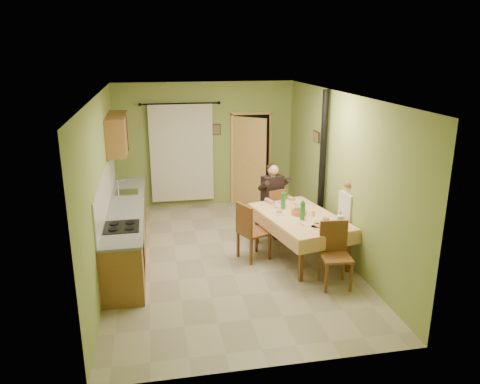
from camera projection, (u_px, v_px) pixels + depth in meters
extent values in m
cube|color=tan|center=(227.00, 257.00, 8.18)|extent=(4.00, 6.00, 0.01)
cube|color=#8CA052|center=(206.00, 145.00, 10.59)|extent=(4.00, 0.04, 2.80)
cube|color=#8CA052|center=(271.00, 256.00, 4.95)|extent=(4.00, 0.04, 2.80)
cube|color=#8CA052|center=(102.00, 187.00, 7.42)|extent=(0.04, 6.00, 2.80)
cube|color=#8CA052|center=(340.00, 174.00, 8.12)|extent=(0.04, 6.00, 2.80)
cube|color=white|center=(226.00, 95.00, 7.36)|extent=(4.00, 6.00, 0.04)
cube|color=#915D2D|center=(127.00, 232.00, 8.13)|extent=(0.60, 3.60, 0.88)
cube|color=gray|center=(125.00, 207.00, 7.99)|extent=(0.64, 3.64, 0.04)
cube|color=white|center=(106.00, 190.00, 7.85)|extent=(0.02, 3.60, 0.66)
cube|color=silver|center=(127.00, 193.00, 8.74)|extent=(0.42, 0.42, 0.03)
cube|color=black|center=(122.00, 227.00, 7.05)|extent=(0.52, 0.56, 0.02)
cube|color=black|center=(144.00, 254.00, 7.24)|extent=(0.01, 0.55, 0.55)
cube|color=#915D2D|center=(118.00, 133.00, 8.88)|extent=(0.35, 1.40, 0.70)
cylinder|color=black|center=(180.00, 104.00, 10.10)|extent=(1.70, 0.04, 0.04)
cube|color=silver|center=(182.00, 153.00, 10.44)|extent=(1.40, 0.06, 2.20)
cube|color=black|center=(251.00, 159.00, 10.87)|extent=(0.84, 0.03, 2.06)
cube|color=tan|center=(232.00, 160.00, 10.77)|extent=(0.06, 0.06, 2.12)
cube|color=tan|center=(270.00, 158.00, 10.93)|extent=(0.06, 0.06, 2.12)
cube|color=tan|center=(251.00, 113.00, 10.54)|extent=(0.96, 0.06, 0.06)
cube|color=tan|center=(249.00, 162.00, 10.59)|extent=(0.67, 0.54, 2.04)
cube|color=#EDB77B|center=(300.00, 216.00, 8.01)|extent=(1.50, 2.09, 0.04)
cube|color=#EDB77B|center=(331.00, 243.00, 7.21)|extent=(1.10, 0.25, 0.22)
cube|color=#EDB77B|center=(275.00, 206.00, 8.88)|extent=(1.10, 0.25, 0.22)
cube|color=#EDB77B|center=(271.00, 227.00, 7.84)|extent=(0.41, 1.85, 0.22)
cube|color=#EDB77B|center=(328.00, 218.00, 8.25)|extent=(0.41, 1.85, 0.22)
cylinder|color=white|center=(281.00, 203.00, 8.59)|extent=(0.25, 0.25, 0.02)
ellipsoid|color=#CC7233|center=(281.00, 202.00, 8.59)|extent=(0.12, 0.12, 0.05)
cylinder|color=white|center=(319.00, 227.00, 7.45)|extent=(0.25, 0.25, 0.02)
ellipsoid|color=#CC7233|center=(319.00, 226.00, 7.44)|extent=(0.12, 0.12, 0.05)
cylinder|color=white|center=(326.00, 220.00, 7.77)|extent=(0.25, 0.25, 0.02)
ellipsoid|color=#CC7233|center=(326.00, 219.00, 7.77)|extent=(0.12, 0.12, 0.05)
cylinder|color=white|center=(279.00, 213.00, 8.11)|extent=(0.25, 0.25, 0.02)
ellipsoid|color=#CC7233|center=(279.00, 212.00, 8.10)|extent=(0.12, 0.12, 0.05)
cylinder|color=#CB6E37|center=(299.00, 212.00, 8.04)|extent=(0.26, 0.26, 0.08)
cylinder|color=white|center=(317.00, 226.00, 7.52)|extent=(0.28, 0.28, 0.02)
cube|color=tan|center=(318.00, 224.00, 7.52)|extent=(0.06, 0.07, 0.03)
cube|color=tan|center=(317.00, 224.00, 7.52)|extent=(0.07, 0.05, 0.03)
cube|color=tan|center=(317.00, 225.00, 7.50)|extent=(0.06, 0.07, 0.03)
cube|color=tan|center=(318.00, 225.00, 7.49)|extent=(0.07, 0.07, 0.03)
cube|color=tan|center=(316.00, 225.00, 7.47)|extent=(0.06, 0.04, 0.03)
cube|color=tan|center=(316.00, 223.00, 7.57)|extent=(0.07, 0.07, 0.03)
cube|color=tan|center=(318.00, 225.00, 7.51)|extent=(0.07, 0.07, 0.03)
cylinder|color=silver|center=(313.00, 213.00, 7.95)|extent=(0.07, 0.07, 0.10)
cylinder|color=silver|center=(296.00, 205.00, 8.37)|extent=(0.07, 0.07, 0.10)
cylinder|color=white|center=(340.00, 222.00, 7.36)|extent=(0.11, 0.11, 0.22)
cylinder|color=silver|center=(340.00, 220.00, 7.35)|extent=(0.02, 0.02, 0.30)
cube|color=brown|center=(273.00, 211.00, 9.04)|extent=(0.50, 0.50, 0.04)
cube|color=brown|center=(278.00, 202.00, 8.82)|extent=(0.39, 0.16, 0.46)
cube|color=brown|center=(336.00, 257.00, 7.06)|extent=(0.47, 0.47, 0.04)
cube|color=brown|center=(333.00, 236.00, 7.16)|extent=(0.44, 0.08, 0.50)
cube|color=brown|center=(349.00, 232.00, 8.05)|extent=(0.42, 0.42, 0.04)
cube|color=brown|center=(359.00, 217.00, 8.02)|extent=(0.08, 0.39, 0.44)
cube|color=brown|center=(254.00, 232.00, 8.01)|extent=(0.59, 0.59, 0.04)
cube|color=brown|center=(244.00, 220.00, 7.82)|extent=(0.22, 0.43, 0.52)
cube|color=black|center=(276.00, 209.00, 8.93)|extent=(0.46, 0.49, 0.16)
cube|color=black|center=(272.00, 190.00, 8.94)|extent=(0.45, 0.33, 0.54)
sphere|color=tan|center=(273.00, 170.00, 8.81)|extent=(0.21, 0.21, 0.21)
ellipsoid|color=black|center=(272.00, 168.00, 8.84)|extent=(0.21, 0.21, 0.16)
cube|color=silver|center=(355.00, 227.00, 8.05)|extent=(0.44, 0.40, 0.16)
cube|color=silver|center=(350.00, 208.00, 7.91)|extent=(0.26, 0.42, 0.54)
sphere|color=tan|center=(352.00, 186.00, 7.80)|extent=(0.21, 0.21, 0.21)
ellipsoid|color=olive|center=(350.00, 184.00, 7.77)|extent=(0.21, 0.21, 0.16)
cylinder|color=black|center=(322.00, 166.00, 8.67)|extent=(0.12, 0.12, 2.80)
cylinder|color=black|center=(319.00, 229.00, 9.04)|extent=(0.24, 0.24, 0.30)
cube|color=black|center=(216.00, 129.00, 10.50)|extent=(0.19, 0.03, 0.23)
cube|color=brown|center=(316.00, 137.00, 9.11)|extent=(0.03, 0.31, 0.21)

